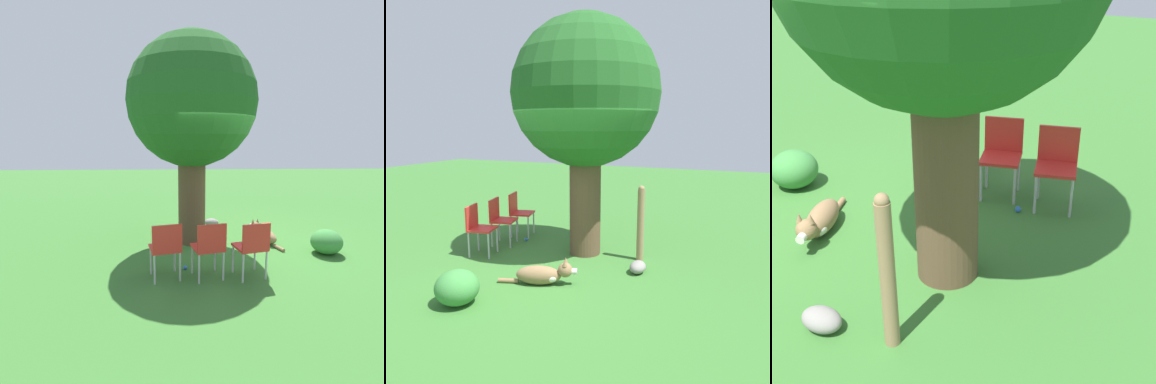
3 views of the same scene
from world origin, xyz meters
TOP-DOWN VIEW (x-y plane):
  - ground_plane at (0.00, 0.00)m, footprint 30.00×30.00m
  - oak_tree at (0.06, 0.99)m, footprint 2.49×2.49m
  - dog at (0.04, -0.49)m, footprint 1.11×0.49m
  - fence_post at (1.05, 1.04)m, footprint 0.12×0.12m
  - red_chair_0 at (-1.62, 0.16)m, footprint 0.51×0.53m
  - red_chair_1 at (-1.62, 0.80)m, footprint 0.51×0.53m
  - red_chair_2 at (-1.61, 1.45)m, footprint 0.51×0.53m
  - tennis_ball at (-1.27, 1.16)m, footprint 0.07×0.07m
  - garden_rock at (1.17, 0.47)m, footprint 0.24×0.35m
  - low_shrub at (-0.67, -1.47)m, footprint 0.56×0.56m

SIDE VIEW (x-z plane):
  - ground_plane at x=0.00m, z-range 0.00..0.00m
  - tennis_ball at x=-1.27m, z-range 0.00..0.07m
  - garden_rock at x=1.17m, z-range 0.00..0.19m
  - dog at x=0.04m, z-range -0.05..0.35m
  - low_shrub at x=-0.67m, z-range 0.00..0.45m
  - red_chair_0 at x=-1.62m, z-range 0.09..0.98m
  - red_chair_1 at x=-1.62m, z-range 0.09..0.98m
  - red_chair_2 at x=-1.61m, z-range 0.09..0.98m
  - fence_post at x=1.05m, z-range 0.01..1.29m
  - oak_tree at x=0.06m, z-range 0.71..4.75m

